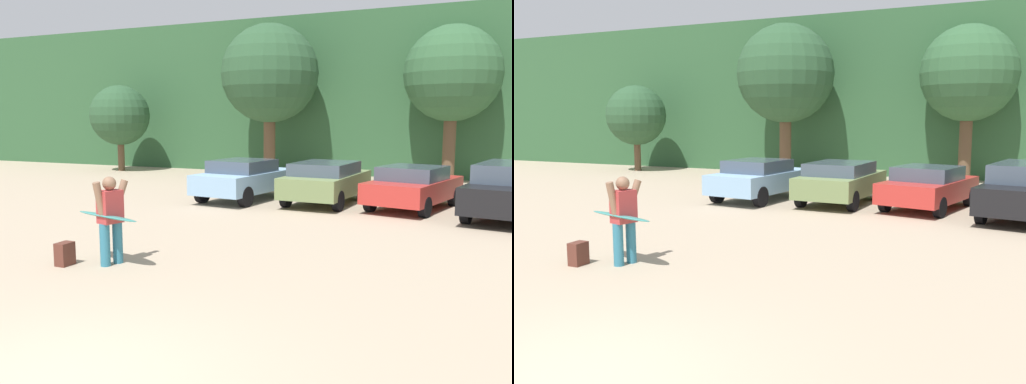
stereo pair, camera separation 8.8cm
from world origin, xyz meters
TOP-DOWN VIEW (x-y plane):
  - hillside_ridge at (0.00, 28.48)m, footprint 108.00×12.00m
  - tree_far_right at (-14.53, 19.95)m, footprint 3.19×3.19m
  - tree_left at (-6.00, 20.34)m, footprint 4.65×4.65m
  - tree_right at (2.14, 21.22)m, footprint 4.13×4.13m
  - parked_car_sky_blue at (-3.87, 13.00)m, footprint 2.40×4.33m
  - parked_car_olive_green at (-1.06, 13.38)m, footprint 2.12×4.22m
  - parked_car_red at (1.76, 13.43)m, footprint 2.72×4.33m
  - person_adult at (-2.65, 4.26)m, footprint 0.42×0.80m
  - surfboard_teal at (-2.73, 4.26)m, footprint 1.81×0.95m
  - backpack_dropped at (-3.44, 3.84)m, footprint 0.24×0.34m

SIDE VIEW (x-z plane):
  - backpack_dropped at x=-3.44m, z-range 0.00..0.45m
  - parked_car_red at x=1.76m, z-range 0.04..1.39m
  - parked_car_sky_blue at x=-3.87m, z-range 0.05..1.47m
  - parked_car_olive_green at x=-1.06m, z-range 0.07..1.46m
  - surfboard_teal at x=-2.73m, z-range 0.86..1.04m
  - person_adult at x=-2.65m, z-range 0.11..1.84m
  - tree_far_right at x=-14.53m, z-range 0.68..5.25m
  - hillside_ridge at x=0.00m, z-range 0.00..7.95m
  - tree_right at x=2.14m, z-range 1.30..8.10m
  - tree_left at x=-6.00m, z-range 1.27..8.52m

